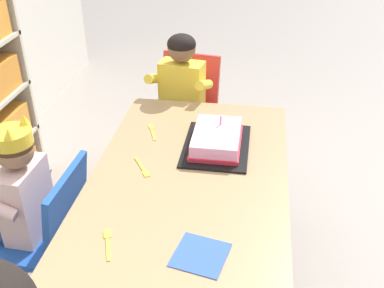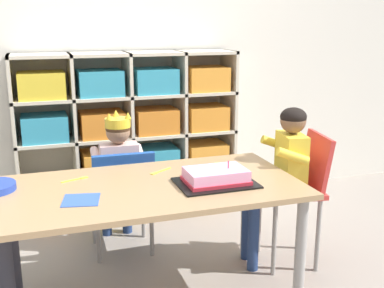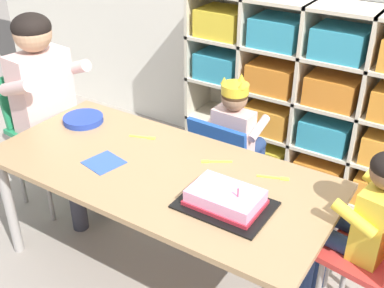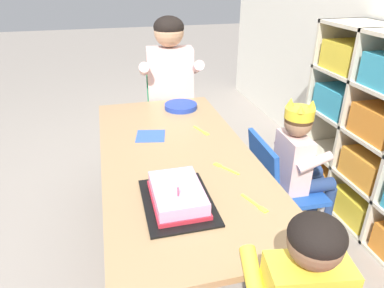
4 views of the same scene
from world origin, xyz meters
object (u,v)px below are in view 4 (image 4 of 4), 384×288
at_px(classroom_chair_adult_side, 170,106).
at_px(birthday_cake_on_tray, 178,196).
at_px(paper_plate_stack, 181,106).
at_px(fork_beside_plate_stack, 202,131).
at_px(classroom_chair_blue, 278,183).
at_px(fork_near_cake_tray, 256,204).
at_px(adult_helper_seated, 171,83).
at_px(fork_scattered_mid_table, 225,168).
at_px(child_with_crown, 301,158).
at_px(activity_table, 177,166).

bearing_deg(classroom_chair_adult_side, birthday_cake_on_tray, -93.58).
relative_size(paper_plate_stack, fork_beside_plate_stack, 1.57).
relative_size(classroom_chair_blue, fork_near_cake_tray, 4.74).
relative_size(adult_helper_seated, fork_near_cake_tray, 8.41).
xyz_separation_m(classroom_chair_blue, fork_scattered_mid_table, (0.13, -0.34, 0.22)).
relative_size(classroom_chair_adult_side, adult_helper_seated, 0.70).
bearing_deg(classroom_chair_blue, classroom_chair_adult_side, 23.74).
height_order(fork_beside_plate_stack, fork_scattered_mid_table, same).
height_order(child_with_crown, classroom_chair_adult_side, child_with_crown).
bearing_deg(paper_plate_stack, child_with_crown, 37.34).
bearing_deg(fork_beside_plate_stack, paper_plate_stack, -13.99).
relative_size(birthday_cake_on_tray, fork_scattered_mid_table, 2.86).
distance_m(activity_table, fork_near_cake_tray, 0.50).
bearing_deg(classroom_chair_blue, child_with_crown, -89.82).
relative_size(classroom_chair_adult_side, fork_scattered_mid_table, 6.24).
relative_size(classroom_chair_blue, paper_plate_stack, 3.08).
relative_size(fork_scattered_mid_table, fork_near_cake_tray, 0.94).
bearing_deg(adult_helper_seated, fork_beside_plate_stack, -78.31).
bearing_deg(child_with_crown, classroom_chair_adult_side, 29.10).
relative_size(activity_table, fork_scattered_mid_table, 12.32).
bearing_deg(fork_scattered_mid_table, classroom_chair_blue, 77.84).
distance_m(fork_beside_plate_stack, fork_scattered_mid_table, 0.39).
height_order(activity_table, fork_beside_plate_stack, fork_beside_plate_stack).
bearing_deg(classroom_chair_adult_side, adult_helper_seated, -90.00).
relative_size(child_with_crown, fork_scattered_mid_table, 6.62).
bearing_deg(classroom_chair_blue, fork_near_cake_tray, 143.87).
bearing_deg(paper_plate_stack, classroom_chair_blue, 30.69).
xyz_separation_m(paper_plate_stack, fork_scattered_mid_table, (0.75, 0.03, -0.01)).
bearing_deg(paper_plate_stack, fork_scattered_mid_table, 2.15).
bearing_deg(fork_scattered_mid_table, activity_table, -167.96).
xyz_separation_m(classroom_chair_blue, fork_beside_plate_stack, (-0.27, -0.33, 0.22)).
distance_m(classroom_chair_blue, classroom_chair_adult_side, 1.02).
distance_m(activity_table, paper_plate_stack, 0.60).
height_order(classroom_chair_blue, fork_near_cake_tray, classroom_chair_blue).
bearing_deg(paper_plate_stack, classroom_chair_adult_side, -178.78).
xyz_separation_m(child_with_crown, birthday_cake_on_tray, (0.32, -0.70, 0.11)).
height_order(classroom_chair_adult_side, adult_helper_seated, adult_helper_seated).
height_order(child_with_crown, birthday_cake_on_tray, child_with_crown).
bearing_deg(classroom_chair_adult_side, child_with_crown, -56.78).
height_order(paper_plate_stack, fork_beside_plate_stack, paper_plate_stack).
distance_m(classroom_chair_blue, birthday_cake_on_tray, 0.72).
bearing_deg(child_with_crown, paper_plate_stack, 39.28).
bearing_deg(activity_table, fork_near_cake_tray, 23.87).
bearing_deg(fork_beside_plate_stack, classroom_chair_blue, -148.13).
relative_size(child_with_crown, fork_near_cake_tray, 6.21).
relative_size(adult_helper_seated, birthday_cake_on_tray, 3.13).
relative_size(activity_table, birthday_cake_on_tray, 4.31).
distance_m(classroom_chair_adult_side, paper_plate_stack, 0.34).
height_order(child_with_crown, fork_scattered_mid_table, child_with_crown).
height_order(adult_helper_seated, birthday_cake_on_tray, adult_helper_seated).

